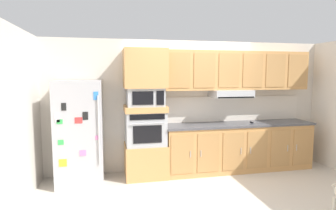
% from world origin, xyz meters
% --- Properties ---
extents(ground_plane, '(9.60, 9.60, 0.00)m').
position_xyz_m(ground_plane, '(0.00, 0.00, 0.00)').
color(ground_plane, beige).
extents(back_kitchen_wall, '(6.20, 0.12, 2.50)m').
position_xyz_m(back_kitchen_wall, '(0.00, 1.11, 1.25)').
color(back_kitchen_wall, beige).
rests_on(back_kitchen_wall, ground).
extents(side_panel_left, '(0.12, 7.10, 2.50)m').
position_xyz_m(side_panel_left, '(-2.80, 0.00, 1.25)').
color(side_panel_left, beige).
rests_on(side_panel_left, ground).
extents(refrigerator, '(0.76, 0.73, 1.76)m').
position_xyz_m(refrigerator, '(-2.05, 0.68, 0.88)').
color(refrigerator, '#ADADB2').
rests_on(refrigerator, ground).
extents(oven_base_cabinet, '(0.74, 0.62, 0.60)m').
position_xyz_m(oven_base_cabinet, '(-0.92, 0.75, 0.30)').
color(oven_base_cabinet, tan).
rests_on(oven_base_cabinet, ground).
extents(built_in_oven, '(0.70, 0.62, 0.60)m').
position_xyz_m(built_in_oven, '(-0.92, 0.75, 0.90)').
color(built_in_oven, '#A8AAAF').
rests_on(built_in_oven, oven_base_cabinet).
extents(appliance_mid_shelf, '(0.74, 0.62, 0.10)m').
position_xyz_m(appliance_mid_shelf, '(-0.92, 0.75, 1.25)').
color(appliance_mid_shelf, tan).
rests_on(appliance_mid_shelf, built_in_oven).
extents(microwave, '(0.64, 0.54, 0.32)m').
position_xyz_m(microwave, '(-0.92, 0.75, 1.46)').
color(microwave, '#A8AAAF').
rests_on(microwave, appliance_mid_shelf).
extents(appliance_upper_cabinet, '(0.74, 0.62, 0.68)m').
position_xyz_m(appliance_upper_cabinet, '(-0.92, 0.75, 1.96)').
color(appliance_upper_cabinet, tan).
rests_on(appliance_upper_cabinet, microwave).
extents(lower_cabinet_run, '(2.90, 0.63, 0.88)m').
position_xyz_m(lower_cabinet_run, '(0.90, 0.75, 0.44)').
color(lower_cabinet_run, tan).
rests_on(lower_cabinet_run, ground).
extents(countertop_slab, '(2.94, 0.64, 0.04)m').
position_xyz_m(countertop_slab, '(0.90, 0.75, 0.90)').
color(countertop_slab, '#4C4C51').
rests_on(countertop_slab, lower_cabinet_run).
extents(backsplash_panel, '(2.94, 0.02, 0.50)m').
position_xyz_m(backsplash_panel, '(0.90, 1.04, 1.17)').
color(backsplash_panel, silver).
rests_on(backsplash_panel, countertop_slab).
extents(upper_cabinet_with_hood, '(2.90, 0.48, 0.88)m').
position_xyz_m(upper_cabinet_with_hood, '(0.89, 0.87, 1.90)').
color(upper_cabinet_with_hood, tan).
rests_on(upper_cabinet_with_hood, backsplash_panel).
extents(screwdriver, '(0.13, 0.12, 0.03)m').
position_xyz_m(screwdriver, '(1.15, 0.70, 0.93)').
color(screwdriver, black).
rests_on(screwdriver, countertop_slab).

